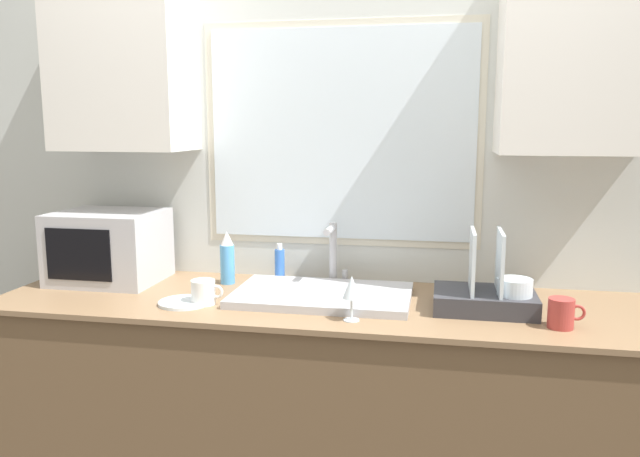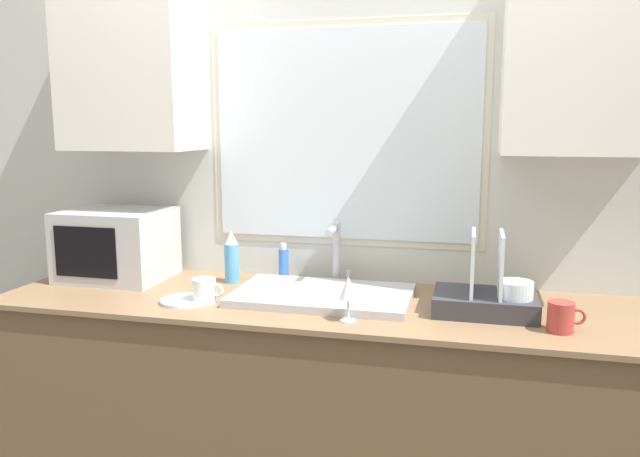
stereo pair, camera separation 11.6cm
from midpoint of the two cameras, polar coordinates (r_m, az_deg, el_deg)
countertop at (r=2.54m, az=1.90°, el=-16.56°), size 2.52×0.71×0.92m
wall_back at (r=2.61m, az=3.54°, el=5.93°), size 6.00×0.38×2.60m
sink_basin at (r=2.38m, az=1.67°, el=-6.12°), size 0.67×0.42×0.03m
faucet at (r=2.56m, az=2.82°, el=-1.91°), size 0.08×0.17×0.26m
microwave at (r=2.79m, az=-16.98°, el=-1.42°), size 0.43×0.36×0.30m
dish_rack at (r=2.29m, az=16.53°, el=-5.97°), size 0.36×0.26×0.29m
spray_bottle at (r=2.63m, az=-6.84°, el=-2.66°), size 0.06×0.06×0.22m
soap_bottle at (r=2.64m, az=-2.09°, el=-3.29°), size 0.04×0.04×0.16m
mug_near_sink at (r=2.36m, az=-9.12°, el=-5.64°), size 0.12×0.09×0.09m
wine_glass at (r=2.10m, az=4.19°, el=-5.55°), size 0.06×0.06×0.16m
mug_by_rack at (r=2.17m, az=22.65°, el=-7.49°), size 0.12×0.08×0.10m
small_plate at (r=2.39m, az=-10.85°, el=-6.49°), size 0.19×0.19×0.01m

